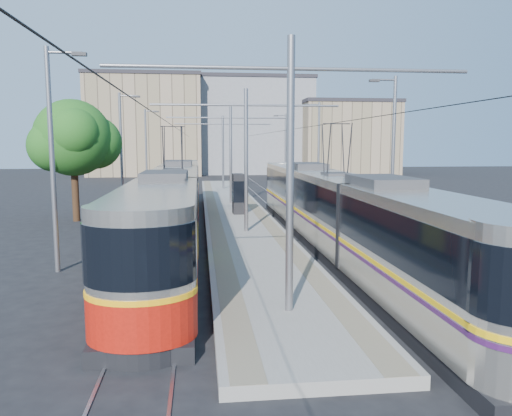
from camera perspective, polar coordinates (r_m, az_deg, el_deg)
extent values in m
plane|color=black|center=(17.30, 1.39, -8.24)|extent=(160.00, 160.00, 0.00)
cube|color=gray|center=(33.89, -2.54, -0.26)|extent=(4.00, 50.00, 0.30)
cube|color=gray|center=(33.80, -4.99, -0.04)|extent=(0.70, 50.00, 0.01)
cube|color=gray|center=(33.99, -0.10, 0.03)|extent=(0.70, 50.00, 0.01)
cube|color=gray|center=(33.89, -9.84, -0.60)|extent=(0.07, 70.00, 0.03)
cube|color=gray|center=(33.83, -7.41, -0.56)|extent=(0.07, 70.00, 0.03)
cube|color=gray|center=(34.22, 2.28, -0.41)|extent=(0.07, 70.00, 0.03)
cube|color=gray|center=(34.47, 4.64, -0.38)|extent=(0.07, 70.00, 0.03)
cube|color=silver|center=(14.35, -11.59, -11.70)|extent=(1.20, 5.00, 0.01)
cube|color=black|center=(25.85, -9.29, -2.64)|extent=(2.30, 30.66, 0.40)
cube|color=#B9B3A9|center=(25.62, -9.36, 1.00)|extent=(2.40, 29.06, 2.90)
cube|color=black|center=(25.57, -9.39, 2.11)|extent=(2.43, 29.06, 1.30)
cube|color=#F7A60D|center=(25.67, -9.34, 0.11)|extent=(2.43, 29.06, 0.12)
cube|color=#B4150A|center=(25.73, -9.32, -1.00)|extent=(2.42, 29.06, 1.10)
cube|color=#2D2D30|center=(25.49, -9.44, 4.57)|extent=(1.68, 3.00, 0.30)
cube|color=black|center=(22.41, 8.93, -4.18)|extent=(2.30, 28.01, 0.40)
cube|color=beige|center=(22.15, 9.01, 0.01)|extent=(2.40, 26.41, 2.90)
cube|color=black|center=(22.09, 9.04, 1.30)|extent=(2.43, 26.41, 1.30)
cube|color=#F0B60C|center=(22.20, 8.99, -1.01)|extent=(2.43, 26.41, 0.12)
cube|color=#3A1446|center=(22.22, 8.98, -1.40)|extent=(2.43, 26.41, 0.10)
cube|color=#2D2D30|center=(22.00, 9.09, 4.15)|extent=(1.68, 3.00, 0.30)
cylinder|color=slate|center=(12.74, 3.91, 3.50)|extent=(0.20, 0.20, 7.00)
cylinder|color=slate|center=(12.85, 4.02, 15.60)|extent=(9.20, 0.10, 0.10)
cylinder|color=slate|center=(24.63, -1.14, 5.39)|extent=(0.20, 0.20, 7.00)
cylinder|color=slate|center=(24.68, -1.15, 11.67)|extent=(9.20, 0.10, 0.10)
cylinder|color=slate|center=(36.59, -2.90, 6.04)|extent=(0.20, 0.20, 7.00)
cylinder|color=slate|center=(36.62, -2.93, 10.26)|extent=(9.20, 0.10, 0.10)
cylinder|color=slate|center=(48.57, -3.79, 6.36)|extent=(0.20, 0.20, 7.00)
cylinder|color=slate|center=(48.59, -3.82, 9.55)|extent=(9.20, 0.10, 0.10)
cylinder|color=black|center=(33.54, -8.81, 8.83)|extent=(0.02, 70.00, 0.02)
cylinder|color=black|center=(34.03, 3.54, 8.88)|extent=(0.02, 70.00, 0.02)
cylinder|color=slate|center=(19.24, -22.26, 4.88)|extent=(0.18, 0.18, 8.00)
cube|color=#2D2D30|center=(19.21, -19.54, 16.24)|extent=(0.50, 0.22, 0.12)
cylinder|color=slate|center=(34.90, -15.14, 6.05)|extent=(0.18, 0.18, 8.00)
cube|color=#2D2D30|center=(34.89, -13.53, 12.27)|extent=(0.50, 0.22, 0.12)
cylinder|color=slate|center=(50.78, -12.44, 6.48)|extent=(0.18, 0.18, 8.00)
cube|color=#2D2D30|center=(50.77, -11.31, 10.74)|extent=(0.50, 0.22, 0.12)
cylinder|color=slate|center=(26.40, 15.38, 5.70)|extent=(0.18, 0.18, 8.00)
cube|color=#2D2D30|center=(26.18, 13.36, 13.97)|extent=(0.50, 0.22, 0.12)
cylinder|color=slate|center=(41.68, 7.16, 6.43)|extent=(0.18, 0.18, 8.00)
cube|color=#2D2D30|center=(41.54, 5.74, 11.62)|extent=(0.50, 0.22, 0.12)
cylinder|color=slate|center=(57.35, 3.38, 6.72)|extent=(0.18, 0.18, 8.00)
cube|color=#2D2D30|center=(57.25, 2.30, 10.48)|extent=(0.50, 0.22, 0.12)
cube|color=black|center=(31.12, -2.07, 1.65)|extent=(0.69, 1.11, 2.50)
cube|color=black|center=(31.10, -2.07, 1.95)|extent=(0.73, 1.15, 1.30)
cylinder|color=#382314|center=(31.86, -19.92, 1.27)|extent=(0.41, 0.41, 3.01)
sphere|color=#144814|center=(31.71, -20.20, 7.54)|extent=(4.52, 4.52, 4.52)
sphere|color=#144814|center=(32.20, -17.89, 7.13)|extent=(3.20, 3.20, 3.20)
cube|color=gray|center=(76.93, -12.38, 8.99)|extent=(16.00, 12.00, 14.06)
cube|color=#262328|center=(77.50, -12.53, 14.37)|extent=(16.32, 12.24, 0.50)
cube|color=gray|center=(80.97, -0.60, 9.14)|extent=(18.00, 14.00, 14.25)
cube|color=#262328|center=(81.53, -0.61, 14.33)|extent=(18.36, 14.28, 0.50)
cube|color=gray|center=(77.77, 10.27, 7.72)|extent=(14.00, 10.00, 10.52)
cube|color=#262328|center=(78.01, 10.37, 11.77)|extent=(14.28, 10.20, 0.50)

